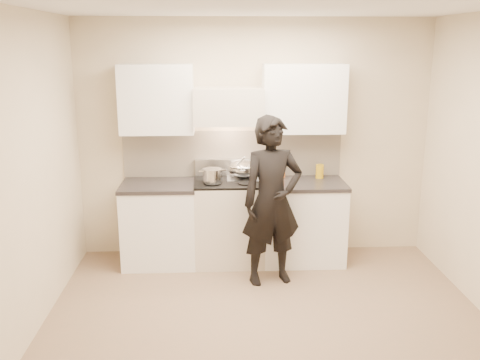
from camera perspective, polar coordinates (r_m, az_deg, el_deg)
The scene contains 11 objects.
ground_plane at distance 4.94m, azimuth 2.94°, elevation -14.90°, with size 4.00×4.00×0.00m, color #84664D.
room_shell at distance 4.75m, azimuth 2.06°, elevation 4.45°, with size 4.04×3.54×2.70m.
stove at distance 6.04m, azimuth -1.14°, elevation -4.38°, with size 0.76×0.65×0.96m.
counter_right at distance 6.12m, azimuth 6.67°, elevation -4.36°, with size 0.92×0.67×0.92m.
counter_left at distance 6.07m, azimuth -8.55°, elevation -4.56°, with size 0.82×0.67×0.92m.
wok at distance 5.97m, azimuth 0.35°, elevation 1.22°, with size 0.36×0.44×0.29m.
stock_pot at distance 5.79m, azimuth -2.95°, elevation 0.51°, with size 0.30×0.25×0.14m.
utensil_crock at distance 6.15m, azimuth 3.33°, elevation 1.20°, with size 0.12×0.12×0.31m.
spice_jar at distance 6.16m, azimuth 4.65°, elevation 0.77°, with size 0.05×0.05×0.10m.
oil_glass at distance 6.16m, azimuth 8.50°, elevation 0.93°, with size 0.09×0.09×0.16m.
person at distance 5.41m, azimuth 3.43°, elevation -2.28°, with size 0.63×0.42×1.73m, color black.
Camera 1 is at (-0.44, -4.29, 2.42)m, focal length 40.00 mm.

